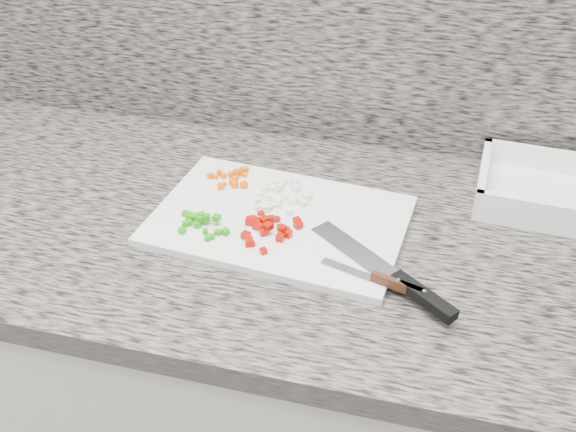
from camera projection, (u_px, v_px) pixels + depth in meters
The scene contains 11 objects.
cabinet at pixel (259, 397), 1.36m from camera, with size 3.92×0.62×0.86m, color white.
countertop at pixel (253, 227), 1.09m from camera, with size 3.96×0.64×0.04m, color #635D57.
cutting_board at pixel (279, 220), 1.06m from camera, with size 0.41×0.27×0.01m, color white.
carrot_pile at pixel (232, 178), 1.14m from camera, with size 0.08×0.08×0.02m.
onion_pile at pixel (282, 195), 1.10m from camera, with size 0.10×0.10×0.02m.
green_pepper_pile at pixel (200, 222), 1.03m from camera, with size 0.09×0.06×0.02m.
red_pepper_pile at pixel (266, 227), 1.02m from camera, with size 0.09×0.10×0.02m.
garlic_pile at pixel (263, 211), 1.06m from camera, with size 0.03×0.05×0.01m.
chef_knife at pixel (398, 280), 0.92m from camera, with size 0.24×0.19×0.02m.
paring_knife at pixel (384, 281), 0.92m from camera, with size 0.16×0.06×0.02m.
tray at pixel (557, 195), 1.10m from camera, with size 0.28×0.21×0.06m.
Camera 1 is at (0.27, 0.61, 1.54)m, focal length 40.00 mm.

